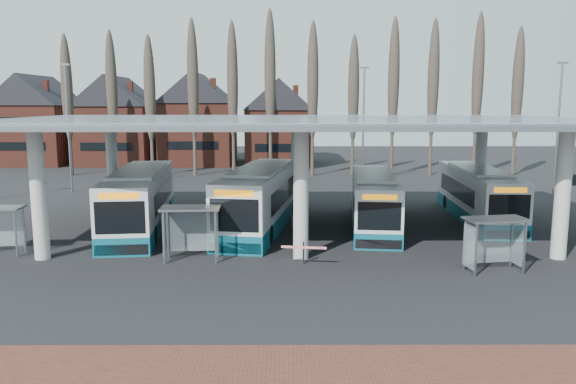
{
  "coord_description": "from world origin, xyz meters",
  "views": [
    {
      "loc": [
        -0.66,
        -22.8,
        7.19
      ],
      "look_at": [
        -0.58,
        7.0,
        2.41
      ],
      "focal_mm": 35.0,
      "sensor_mm": 36.0,
      "label": 1
    }
  ],
  "objects_px": {
    "bus_0": "(140,201)",
    "bus_1": "(261,199)",
    "bus_2": "(374,201)",
    "shelter_2": "(493,232)",
    "bus_3": "(477,195)",
    "shelter_1": "(191,221)"
  },
  "relations": [
    {
      "from": "bus_0",
      "to": "bus_1",
      "type": "bearing_deg",
      "value": -2.77
    },
    {
      "from": "bus_0",
      "to": "bus_2",
      "type": "bearing_deg",
      "value": -3.55
    },
    {
      "from": "bus_2",
      "to": "shelter_2",
      "type": "relative_size",
      "value": 4.21
    },
    {
      "from": "bus_0",
      "to": "bus_3",
      "type": "bearing_deg",
      "value": 1.34
    },
    {
      "from": "bus_1",
      "to": "bus_2",
      "type": "relative_size",
      "value": 1.13
    },
    {
      "from": "bus_2",
      "to": "shelter_2",
      "type": "bearing_deg",
      "value": -61.71
    },
    {
      "from": "bus_0",
      "to": "shelter_2",
      "type": "relative_size",
      "value": 4.62
    },
    {
      "from": "bus_2",
      "to": "bus_3",
      "type": "bearing_deg",
      "value": 22.8
    },
    {
      "from": "bus_2",
      "to": "shelter_1",
      "type": "distance_m",
      "value": 11.85
    },
    {
      "from": "bus_0",
      "to": "bus_1",
      "type": "distance_m",
      "value": 6.92
    },
    {
      "from": "bus_0",
      "to": "bus_2",
      "type": "distance_m",
      "value": 13.5
    },
    {
      "from": "bus_1",
      "to": "shelter_1",
      "type": "distance_m",
      "value": 7.51
    },
    {
      "from": "bus_3",
      "to": "shelter_1",
      "type": "xyz_separation_m",
      "value": [
        -16.23,
        -9.16,
        0.32
      ]
    },
    {
      "from": "bus_3",
      "to": "shelter_1",
      "type": "relative_size",
      "value": 4.22
    },
    {
      "from": "bus_0",
      "to": "shelter_1",
      "type": "height_order",
      "value": "bus_0"
    },
    {
      "from": "bus_0",
      "to": "bus_1",
      "type": "xyz_separation_m",
      "value": [
        6.91,
        0.4,
        0.04
      ]
    },
    {
      "from": "bus_0",
      "to": "shelter_2",
      "type": "bearing_deg",
      "value": -32.24
    },
    {
      "from": "shelter_1",
      "to": "bus_2",
      "type": "bearing_deg",
      "value": 34.66
    },
    {
      "from": "bus_1",
      "to": "shelter_2",
      "type": "distance_m",
      "value": 13.56
    },
    {
      "from": "bus_1",
      "to": "bus_3",
      "type": "relative_size",
      "value": 1.12
    },
    {
      "from": "bus_2",
      "to": "shelter_2",
      "type": "xyz_separation_m",
      "value": [
        3.71,
        -9.04,
        0.25
      ]
    },
    {
      "from": "bus_3",
      "to": "shelter_2",
      "type": "bearing_deg",
      "value": -102.52
    }
  ]
}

